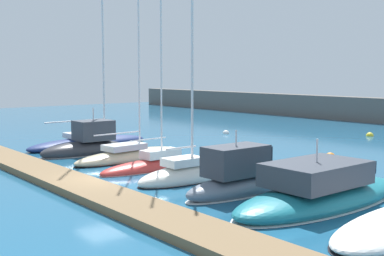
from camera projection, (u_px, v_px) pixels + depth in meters
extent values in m
plane|color=#1E567A|center=(104.00, 185.00, 25.82)|extent=(120.00, 120.00, 0.00)
cube|color=brown|center=(77.00, 185.00, 24.87)|extent=(30.80, 2.39, 0.37)
ellipsoid|color=navy|center=(89.00, 144.00, 39.28)|extent=(3.38, 10.34, 1.08)
cylinder|color=silver|center=(72.00, 121.00, 38.13)|extent=(0.35, 4.47, 0.10)
cube|color=silver|center=(88.00, 135.00, 39.11)|extent=(2.22, 3.34, 0.37)
ellipsoid|color=#2D2D33|center=(84.00, 150.00, 35.41)|extent=(2.20, 6.43, 1.31)
ellipsoid|color=silver|center=(84.00, 154.00, 35.43)|extent=(2.22, 6.49, 0.12)
cube|color=#333842|center=(94.00, 130.00, 35.72)|extent=(1.88, 2.54, 1.40)
cube|color=black|center=(96.00, 127.00, 35.83)|extent=(1.68, 0.64, 0.78)
cylinder|color=silver|center=(93.00, 114.00, 35.59)|extent=(0.08, 0.08, 0.89)
ellipsoid|color=beige|center=(132.00, 157.00, 33.21)|extent=(2.84, 8.68, 1.02)
ellipsoid|color=black|center=(132.00, 159.00, 33.23)|extent=(2.87, 8.77, 0.12)
cylinder|color=silver|center=(138.00, 22.00, 32.73)|extent=(0.11, 0.11, 16.45)
cylinder|color=silver|center=(118.00, 133.00, 32.29)|extent=(0.36, 3.53, 0.08)
cube|color=silver|center=(124.00, 147.00, 32.75)|extent=(1.68, 2.80, 0.39)
ellipsoid|color=#B72D28|center=(157.00, 166.00, 30.21)|extent=(2.25, 7.95, 0.98)
ellipsoid|color=silver|center=(157.00, 168.00, 30.23)|extent=(2.27, 8.03, 0.12)
cylinder|color=silver|center=(161.00, 33.00, 29.57)|extent=(0.10, 0.10, 14.78)
cylinder|color=silver|center=(148.00, 139.00, 29.60)|extent=(0.18, 2.57, 0.07)
cube|color=silver|center=(161.00, 154.00, 30.29)|extent=(1.20, 2.42, 0.50)
ellipsoid|color=silver|center=(188.00, 177.00, 26.80)|extent=(2.11, 6.21, 1.29)
ellipsoid|color=black|center=(188.00, 180.00, 26.82)|extent=(2.13, 6.27, 0.12)
cylinder|color=silver|center=(192.00, 59.00, 26.30)|extent=(0.13, 0.13, 11.07)
cylinder|color=silver|center=(181.00, 148.00, 26.34)|extent=(0.09, 1.92, 0.09)
cube|color=silver|center=(183.00, 161.00, 26.48)|extent=(1.27, 2.04, 0.42)
ellipsoid|color=slate|center=(240.00, 187.00, 23.90)|extent=(1.94, 6.42, 1.18)
ellipsoid|color=silver|center=(240.00, 193.00, 23.94)|extent=(1.96, 6.49, 0.12)
cube|color=#333842|center=(236.00, 161.00, 23.57)|extent=(1.67, 3.04, 1.39)
cube|color=black|center=(256.00, 153.00, 24.36)|extent=(1.50, 0.76, 0.78)
cylinder|color=silver|center=(236.00, 138.00, 23.46)|extent=(0.08, 0.08, 0.73)
ellipsoid|color=#19707F|center=(322.00, 198.00, 21.98)|extent=(3.53, 10.39, 1.28)
ellipsoid|color=silver|center=(321.00, 204.00, 22.01)|extent=(3.57, 10.49, 0.12)
cube|color=#333842|center=(316.00, 173.00, 21.60)|extent=(2.91, 4.48, 0.98)
cube|color=black|center=(344.00, 165.00, 22.83)|extent=(2.59, 1.14, 0.55)
cylinder|color=silver|center=(317.00, 150.00, 21.49)|extent=(0.08, 0.08, 1.00)
sphere|color=white|center=(226.00, 134.00, 47.51)|extent=(0.65, 0.65, 0.65)
sphere|color=yellow|center=(370.00, 136.00, 45.66)|extent=(0.68, 0.68, 0.68)
sphere|color=orange|center=(330.00, 158.00, 34.07)|extent=(0.71, 0.71, 0.71)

